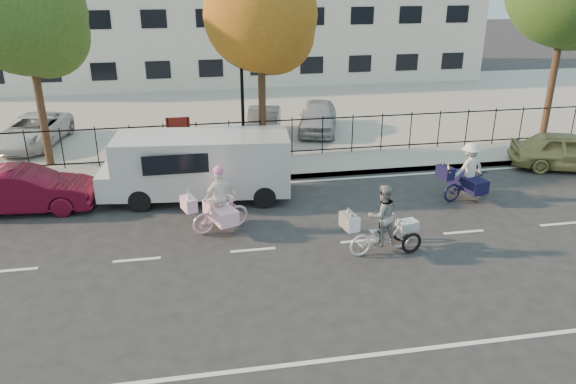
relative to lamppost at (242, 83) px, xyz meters
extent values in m
plane|color=#333334|center=(-0.50, -6.80, -3.11)|extent=(120.00, 120.00, 0.00)
cube|color=#A8A399|center=(-0.50, -1.75, -3.04)|extent=(60.00, 0.10, 0.15)
cube|color=#A8A399|center=(-0.50, -0.70, -3.04)|extent=(60.00, 2.20, 0.15)
cube|color=#A8A399|center=(-0.50, 8.20, -3.04)|extent=(60.00, 15.60, 0.15)
cube|color=silver|center=(-0.50, 18.20, -0.11)|extent=(34.00, 10.00, 6.00)
cylinder|color=black|center=(0.00, 0.00, -0.96)|extent=(0.12, 0.12, 4.00)
sphere|color=white|center=(0.00, 0.00, 1.19)|extent=(0.36, 0.36, 0.36)
cylinder|color=black|center=(-2.70, 0.00, -2.06)|extent=(0.06, 0.06, 1.80)
cylinder|color=black|center=(-2.00, 0.00, -2.06)|extent=(0.06, 0.06, 1.80)
cube|color=#59140F|center=(-2.35, 0.00, -1.46)|extent=(0.85, 0.04, 0.60)
imported|color=silver|center=(2.78, -7.48, -2.64)|extent=(1.88, 0.96, 0.94)
imported|color=white|center=(2.78, -7.48, -2.06)|extent=(0.91, 0.77, 1.65)
cube|color=white|center=(1.86, -7.66, -2.06)|extent=(0.42, 0.63, 0.38)
cone|color=white|center=(1.86, -7.54, -1.81)|extent=(0.15, 0.15, 0.19)
cone|color=white|center=(1.86, -7.79, -1.81)|extent=(0.15, 0.15, 0.19)
torus|color=black|center=(3.55, -7.70, -2.82)|extent=(0.59, 0.19, 0.59)
torus|color=black|center=(3.55, -6.97, -2.82)|extent=(0.59, 0.19, 0.59)
cube|color=white|center=(3.55, -7.33, -2.48)|extent=(0.58, 0.46, 0.26)
imported|color=#FFC2E0|center=(-1.24, -5.44, -2.60)|extent=(1.75, 1.02, 1.01)
imported|color=white|center=(-1.24, -5.44, -2.09)|extent=(1.01, 0.68, 1.60)
cube|color=#EFB6CA|center=(-2.10, -5.75, -2.10)|extent=(0.48, 0.63, 0.37)
cone|color=white|center=(-2.10, -5.75, -1.77)|extent=(0.12, 0.12, 0.32)
cube|color=#EFB6CA|center=(-1.24, -5.44, -2.55)|extent=(0.97, 1.43, 0.41)
sphere|color=pink|center=(-1.24, -5.44, -1.31)|extent=(0.28, 0.28, 0.28)
imported|color=#101136|center=(6.69, -4.52, -2.64)|extent=(1.89, 1.02, 0.94)
imported|color=silver|center=(6.69, -4.52, -2.06)|extent=(1.18, 0.84, 1.65)
cube|color=black|center=(5.78, -4.74, -2.07)|extent=(0.44, 0.63, 0.38)
cone|color=gold|center=(5.78, -4.56, -1.86)|extent=(0.13, 0.25, 0.34)
cone|color=gold|center=(5.78, -4.93, -1.86)|extent=(0.13, 0.25, 0.34)
cube|color=black|center=(6.69, -4.52, -2.54)|extent=(0.88, 1.45, 0.42)
cube|color=silver|center=(-1.60, -2.97, -1.91)|extent=(5.58, 2.54, 1.80)
cube|color=silver|center=(-4.55, -2.97, -2.41)|extent=(0.69, 1.99, 0.80)
cylinder|color=black|center=(-3.50, -3.85, -2.76)|extent=(0.72, 0.33, 0.70)
cylinder|color=black|center=(-3.50, -2.09, -2.76)|extent=(0.72, 0.33, 0.70)
cylinder|color=black|center=(0.30, -3.85, -2.76)|extent=(0.72, 0.33, 0.70)
cylinder|color=black|center=(0.30, -2.09, -2.76)|extent=(0.72, 0.33, 0.70)
imported|color=#5A0A1F|center=(-7.00, -3.00, -2.43)|extent=(4.20, 1.65, 1.36)
imported|color=tan|center=(11.64, -2.54, -2.43)|extent=(4.34, 2.84, 1.37)
imported|color=black|center=(-3.77, -0.54, -2.16)|extent=(0.67, 0.54, 1.60)
imported|color=silver|center=(-8.21, 3.57, -2.35)|extent=(2.72, 4.65, 1.22)
imported|color=#505458|center=(1.14, 2.96, -2.35)|extent=(2.07, 3.92, 1.23)
imported|color=#ACAFB3|center=(3.65, 3.49, -2.29)|extent=(2.57, 4.20, 1.34)
cylinder|color=#442D1D|center=(-7.12, 0.97, -0.72)|extent=(0.28, 0.28, 4.79)
sphere|color=#385B1E|center=(-7.12, 0.97, 2.36)|extent=(4.10, 4.10, 4.10)
sphere|color=#385B1E|center=(-6.62, 1.17, 1.68)|extent=(3.01, 3.01, 3.01)
cylinder|color=#442D1D|center=(0.78, 0.50, -0.75)|extent=(0.28, 0.28, 4.71)
sphere|color=#9F6219|center=(0.78, 0.50, 2.28)|extent=(4.04, 4.04, 4.04)
sphere|color=#9F6219|center=(1.28, 0.70, 1.60)|extent=(2.96, 2.96, 2.96)
cylinder|color=#442D1D|center=(12.64, 0.50, -0.34)|extent=(0.28, 0.28, 5.54)
sphere|color=#385B1E|center=(13.14, 0.70, 2.43)|extent=(3.48, 3.48, 3.48)
camera|label=1|loc=(-1.93, -19.94, 3.94)|focal=35.00mm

